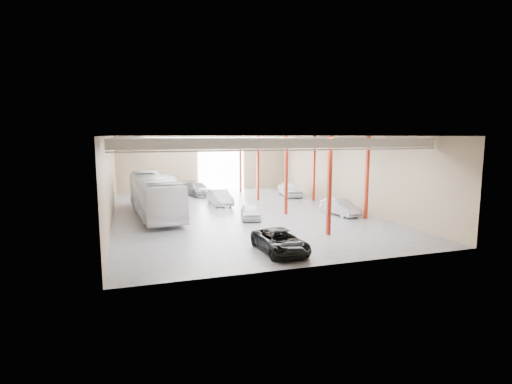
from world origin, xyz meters
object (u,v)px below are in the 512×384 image
car_row_c (197,189)px  black_sedan (280,241)px  car_right_near (341,207)px  car_right_far (290,189)px  coach_bus (155,195)px  car_row_a (250,211)px  car_row_b (220,197)px

car_row_c → black_sedan: bearing=-104.9°
car_right_near → car_right_far: 11.68m
coach_bus → car_row_c: coach_bus is taller
coach_bus → car_row_a: size_ratio=3.36×
car_right_near → car_row_a: bearing=167.3°
car_row_a → black_sedan: bearing=-83.6°
black_sedan → coach_bus: bearing=112.6°
black_sedan → car_row_a: 10.07m
car_row_b → car_right_far: bearing=16.4°
coach_bus → car_row_c: 12.16m
coach_bus → car_row_a: 8.62m
car_right_far → car_row_c: bearing=166.1°
black_sedan → car_right_near: 13.08m
car_row_c → car_row_b: bearing=-98.0°
car_row_a → coach_bus: bearing=166.3°
car_row_b → car_row_c: 7.26m
car_right_near → car_right_far: (0.00, 11.68, 0.12)m
coach_bus → car_right_near: coach_bus is taller
black_sedan → car_right_near: (9.38, 9.12, 0.02)m
coach_bus → car_right_far: 17.24m
car_row_c → car_right_far: bearing=-37.6°
car_row_b → car_right_far: car_right_far is taller
car_right_near → car_row_c: bearing=116.8°
black_sedan → car_row_a: size_ratio=1.29×
car_right_near → coach_bus: bearing=156.6°
car_row_b → car_right_far: size_ratio=0.96×
car_row_b → car_row_c: size_ratio=0.88×
car_row_b → car_right_near: (9.12, -8.38, -0.06)m
car_row_b → car_right_near: car_row_b is taller
coach_bus → black_sedan: bearing=-70.0°
car_row_a → car_row_b: (-0.97, 7.50, 0.12)m
coach_bus → black_sedan: 15.31m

